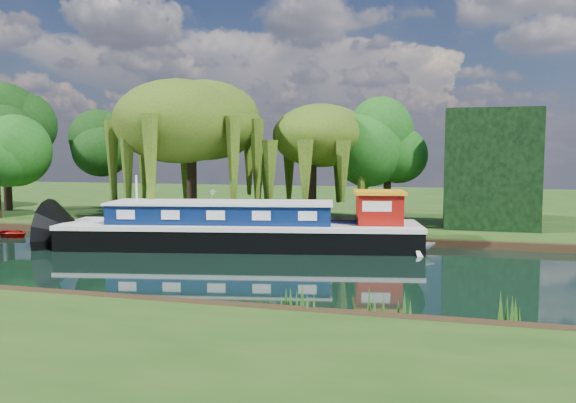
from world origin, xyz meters
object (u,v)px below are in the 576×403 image
(dutch_barge, at_px, (244,229))
(narrowboat, at_px, (300,235))
(white_cruiser, at_px, (412,254))
(red_dinghy, at_px, (11,237))

(dutch_barge, bearing_deg, narrowboat, 13.56)
(dutch_barge, relative_size, narrowboat, 1.70)
(narrowboat, bearing_deg, white_cruiser, -17.97)
(dutch_barge, relative_size, white_cruiser, 8.15)
(narrowboat, relative_size, white_cruiser, 4.78)
(red_dinghy, bearing_deg, dutch_barge, -70.72)
(narrowboat, distance_m, white_cruiser, 6.70)
(dutch_barge, height_order, red_dinghy, dutch_barge)
(narrowboat, bearing_deg, red_dinghy, 175.12)
(red_dinghy, bearing_deg, narrowboat, -66.59)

